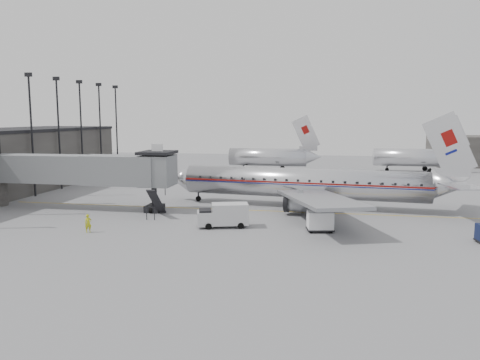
% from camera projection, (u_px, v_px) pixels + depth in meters
% --- Properties ---
extents(ground, '(160.00, 160.00, 0.00)m').
position_uv_depth(ground, '(234.00, 222.00, 44.18)').
color(ground, slate).
rests_on(ground, ground).
extents(apron_line, '(60.00, 0.15, 0.01)m').
position_uv_depth(apron_line, '(273.00, 211.00, 49.50)').
color(apron_line, gold).
rests_on(apron_line, ground).
extents(jet_bridge, '(21.00, 6.20, 7.10)m').
position_uv_depth(jet_bridge, '(89.00, 171.00, 50.17)').
color(jet_bridge, slate).
rests_on(jet_bridge, ground).
extents(floodlight_masts, '(0.90, 42.25, 15.25)m').
position_uv_depth(floodlight_masts, '(46.00, 129.00, 60.63)').
color(floodlight_masts, black).
rests_on(floodlight_masts, ground).
extents(distant_aircraft_near, '(16.39, 3.20, 10.26)m').
position_uv_depth(distant_aircraft_near, '(269.00, 156.00, 85.08)').
color(distant_aircraft_near, silver).
rests_on(distant_aircraft_near, ground).
extents(distant_aircraft_mid, '(16.39, 3.20, 10.26)m').
position_uv_depth(distant_aircraft_mid, '(415.00, 157.00, 84.34)').
color(distant_aircraft_mid, silver).
rests_on(distant_aircraft_mid, ground).
extents(airliner, '(33.32, 30.75, 10.55)m').
position_uv_depth(airliner, '(309.00, 183.00, 51.35)').
color(airliner, silver).
rests_on(airliner, ground).
extents(service_van, '(4.88, 2.94, 2.15)m').
position_uv_depth(service_van, '(223.00, 215.00, 42.18)').
color(service_van, '#BBBBBD').
rests_on(service_van, ground).
extents(baggage_cart_white, '(2.53, 2.10, 1.77)m').
position_uv_depth(baggage_cart_white, '(320.00, 221.00, 40.63)').
color(baggage_cart_white, white).
rests_on(baggage_cart_white, ground).
extents(ramp_worker, '(0.69, 0.66, 1.59)m').
position_uv_depth(ramp_worker, '(88.00, 223.00, 40.32)').
color(ramp_worker, '#B9C016').
rests_on(ramp_worker, ground).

